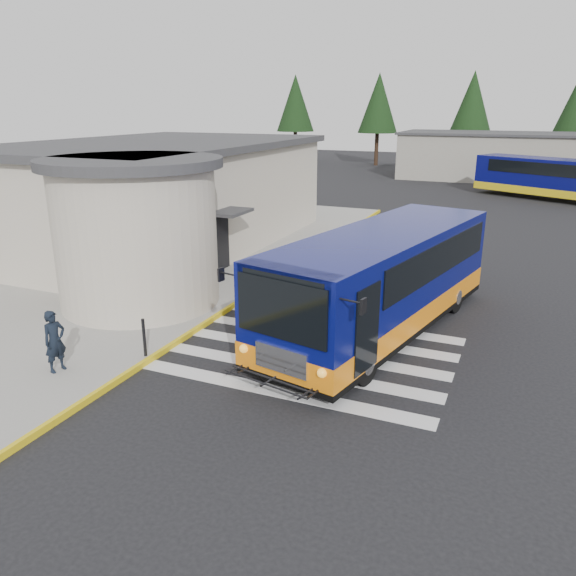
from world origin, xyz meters
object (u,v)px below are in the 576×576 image
at_px(bollard, 144,338).
at_px(pedestrian_a, 55,341).
at_px(far_bus_a, 545,176).
at_px(transit_bus, 381,285).
at_px(pedestrian_b, 162,285).

bearing_deg(bollard, pedestrian_a, -133.21).
xyz_separation_m(bollard, far_bus_a, (9.71, 34.22, 0.95)).
bearing_deg(transit_bus, far_bus_a, 93.62).
bearing_deg(pedestrian_b, far_bus_a, 164.73).
bearing_deg(bollard, far_bus_a, 74.16).
height_order(pedestrian_a, pedestrian_b, pedestrian_b).
relative_size(transit_bus, pedestrian_a, 7.00).
bearing_deg(pedestrian_b, bollard, 31.65).
relative_size(pedestrian_b, far_bus_a, 0.18).
bearing_deg(pedestrian_a, far_bus_a, -5.16).
bearing_deg(far_bus_a, transit_bus, -161.89).
xyz_separation_m(transit_bus, far_bus_a, (4.53, 29.69, 0.17)).
xyz_separation_m(pedestrian_b, bollard, (1.55, -3.03, -0.36)).
bearing_deg(pedestrian_a, pedestrian_b, 12.99).
bearing_deg(transit_bus, pedestrian_b, -155.09).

